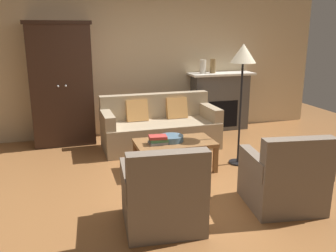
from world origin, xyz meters
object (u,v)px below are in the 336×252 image
at_px(mantel_vase_cream, 203,67).
at_px(mantel_vase_bronze, 213,66).
at_px(book_stack, 158,140).
at_px(armchair_near_right, 284,180).
at_px(armoire, 62,84).
at_px(fireplace, 220,101).
at_px(couch, 160,128).
at_px(armchair_near_left, 163,197).
at_px(floor_lamp, 243,61).
at_px(fruit_bowl, 172,138).
at_px(coffee_table, 175,145).

distance_m(mantel_vase_cream, mantel_vase_bronze, 0.20).
distance_m(book_stack, armchair_near_right, 1.73).
height_order(armoire, book_stack, armoire).
distance_m(fireplace, couch, 1.62).
bearing_deg(mantel_vase_bronze, book_stack, -130.26).
distance_m(armchair_near_left, armchair_near_right, 1.40).
xyz_separation_m(couch, floor_lamp, (0.90, -1.11, 1.19)).
xyz_separation_m(fireplace, floor_lamp, (-0.52, -1.84, 0.94)).
bearing_deg(armchair_near_right, floor_lamp, 84.03).
bearing_deg(armoire, fruit_bowl, -50.38).
relative_size(armoire, mantel_vase_cream, 8.06).
bearing_deg(floor_lamp, armchair_near_right, -95.97).
relative_size(mantel_vase_cream, floor_lamp, 0.15).
height_order(armchair_near_left, floor_lamp, floor_lamp).
bearing_deg(armchair_near_right, fruit_bowl, 121.57).
relative_size(fireplace, couch, 0.65).
bearing_deg(mantel_vase_cream, book_stack, -126.45).
relative_size(fireplace, armchair_near_right, 1.43).
bearing_deg(fruit_bowl, armoire, 129.62).
distance_m(couch, armchair_near_right, 2.59).
relative_size(fruit_bowl, armchair_near_left, 0.38).
bearing_deg(mantel_vase_bronze, couch, -150.21).
bearing_deg(mantel_vase_cream, mantel_vase_bronze, 0.00).
relative_size(mantel_vase_cream, armchair_near_right, 0.29).
height_order(book_stack, armchair_near_right, armchair_near_right).
xyz_separation_m(couch, mantel_vase_cream, (1.04, 0.71, 0.93)).
height_order(armoire, coffee_table, armoire).
bearing_deg(mantel_vase_bronze, fruit_bowl, -127.35).
distance_m(mantel_vase_bronze, armchair_near_left, 3.84).
height_order(coffee_table, floor_lamp, floor_lamp).
bearing_deg(fruit_bowl, fireplace, 49.44).
relative_size(fruit_bowl, floor_lamp, 0.19).
height_order(book_stack, mantel_vase_cream, mantel_vase_cream).
bearing_deg(couch, armchair_near_left, -104.28).
xyz_separation_m(coffee_table, fruit_bowl, (-0.04, 0.03, 0.09)).
bearing_deg(coffee_table, couch, 86.21).
bearing_deg(coffee_table, fireplace, 50.56).
height_order(fireplace, book_stack, fireplace).
relative_size(fruit_bowl, mantel_vase_bronze, 1.25).
bearing_deg(book_stack, coffee_table, 11.55).
relative_size(book_stack, mantel_vase_bronze, 0.98).
bearing_deg(couch, armoire, 156.95).
height_order(fireplace, mantel_vase_cream, mantel_vase_cream).
distance_m(fruit_bowl, armchair_near_left, 1.54).
height_order(armoire, armchair_near_left, armoire).
bearing_deg(armchair_near_right, mantel_vase_cream, 84.97).
xyz_separation_m(mantel_vase_bronze, armchair_near_right, (-0.48, -3.19, -0.94)).
height_order(fireplace, fruit_bowl, fireplace).
bearing_deg(fireplace, couch, -152.86).
height_order(coffee_table, book_stack, book_stack).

